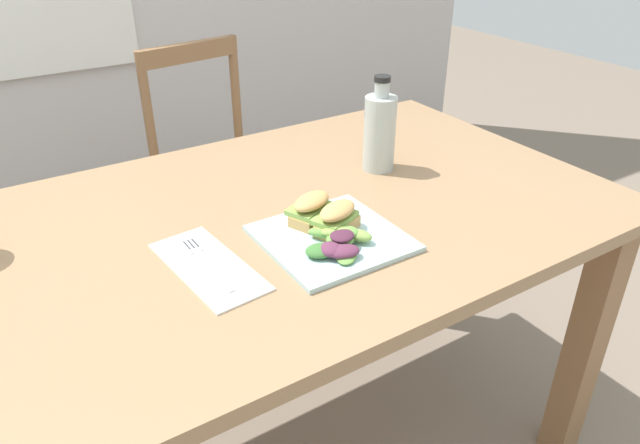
{
  "coord_description": "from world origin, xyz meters",
  "views": [
    {
      "loc": [
        -0.34,
        -0.76,
        1.31
      ],
      "look_at": [
        0.18,
        0.05,
        0.76
      ],
      "focal_mm": 33.01,
      "sensor_mm": 36.0,
      "label": 1
    }
  ],
  "objects_px": {
    "plate_lunch": "(332,238)",
    "sandwich_half_back": "(311,208)",
    "dining_table": "(273,265)",
    "sandwich_half_front": "(337,218)",
    "fork_on_napkin": "(204,260)",
    "chair_wooden_far": "(221,174)",
    "bottle_cold_brew": "(379,136)"
  },
  "relations": [
    {
      "from": "plate_lunch",
      "to": "sandwich_half_back",
      "type": "xyz_separation_m",
      "value": [
        -0.0,
        0.07,
        0.03
      ]
    },
    {
      "from": "dining_table",
      "to": "sandwich_half_front",
      "type": "distance_m",
      "value": 0.22
    },
    {
      "from": "fork_on_napkin",
      "to": "sandwich_half_back",
      "type": "bearing_deg",
      "value": 2.43
    },
    {
      "from": "dining_table",
      "to": "fork_on_napkin",
      "type": "distance_m",
      "value": 0.23
    },
    {
      "from": "plate_lunch",
      "to": "fork_on_napkin",
      "type": "xyz_separation_m",
      "value": [
        -0.23,
        0.06,
        0.0
      ]
    },
    {
      "from": "chair_wooden_far",
      "to": "sandwich_half_front",
      "type": "distance_m",
      "value": 1.03
    },
    {
      "from": "chair_wooden_far",
      "to": "fork_on_napkin",
      "type": "xyz_separation_m",
      "value": [
        -0.41,
        -0.91,
        0.3
      ]
    },
    {
      "from": "chair_wooden_far",
      "to": "sandwich_half_back",
      "type": "height_order",
      "value": "chair_wooden_far"
    },
    {
      "from": "dining_table",
      "to": "sandwich_half_front",
      "type": "xyz_separation_m",
      "value": [
        0.07,
        -0.14,
        0.16
      ]
    },
    {
      "from": "bottle_cold_brew",
      "to": "sandwich_half_front",
      "type": "bearing_deg",
      "value": -141.12
    },
    {
      "from": "dining_table",
      "to": "sandwich_half_back",
      "type": "distance_m",
      "value": 0.18
    },
    {
      "from": "dining_table",
      "to": "sandwich_half_back",
      "type": "xyz_separation_m",
      "value": [
        0.05,
        -0.08,
        0.16
      ]
    },
    {
      "from": "bottle_cold_brew",
      "to": "fork_on_napkin",
      "type": "bearing_deg",
      "value": -162.62
    },
    {
      "from": "chair_wooden_far",
      "to": "sandwich_half_front",
      "type": "height_order",
      "value": "chair_wooden_far"
    },
    {
      "from": "sandwich_half_front",
      "to": "sandwich_half_back",
      "type": "distance_m",
      "value": 0.06
    },
    {
      "from": "sandwich_half_back",
      "to": "bottle_cold_brew",
      "type": "xyz_separation_m",
      "value": [
        0.27,
        0.15,
        0.04
      ]
    },
    {
      "from": "dining_table",
      "to": "sandwich_half_back",
      "type": "bearing_deg",
      "value": -59.22
    },
    {
      "from": "plate_lunch",
      "to": "sandwich_half_front",
      "type": "distance_m",
      "value": 0.04
    },
    {
      "from": "plate_lunch",
      "to": "bottle_cold_brew",
      "type": "xyz_separation_m",
      "value": [
        0.27,
        0.21,
        0.07
      ]
    },
    {
      "from": "plate_lunch",
      "to": "fork_on_napkin",
      "type": "relative_size",
      "value": 1.32
    },
    {
      "from": "sandwich_half_front",
      "to": "plate_lunch",
      "type": "bearing_deg",
      "value": -151.53
    },
    {
      "from": "plate_lunch",
      "to": "sandwich_half_front",
      "type": "bearing_deg",
      "value": 28.47
    },
    {
      "from": "chair_wooden_far",
      "to": "sandwich_half_back",
      "type": "distance_m",
      "value": 0.98
    },
    {
      "from": "dining_table",
      "to": "plate_lunch",
      "type": "height_order",
      "value": "plate_lunch"
    },
    {
      "from": "chair_wooden_far",
      "to": "plate_lunch",
      "type": "bearing_deg",
      "value": -100.81
    },
    {
      "from": "sandwich_half_front",
      "to": "fork_on_napkin",
      "type": "bearing_deg",
      "value": 169.08
    },
    {
      "from": "dining_table",
      "to": "chair_wooden_far",
      "type": "relative_size",
      "value": 1.64
    },
    {
      "from": "bottle_cold_brew",
      "to": "plate_lunch",
      "type": "bearing_deg",
      "value": -141.71
    },
    {
      "from": "dining_table",
      "to": "plate_lunch",
      "type": "bearing_deg",
      "value": -70.81
    },
    {
      "from": "sandwich_half_front",
      "to": "sandwich_half_back",
      "type": "relative_size",
      "value": 1.0
    },
    {
      "from": "chair_wooden_far",
      "to": "sandwich_half_front",
      "type": "bearing_deg",
      "value": -99.92
    },
    {
      "from": "sandwich_half_front",
      "to": "bottle_cold_brew",
      "type": "bearing_deg",
      "value": 38.88
    }
  ]
}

